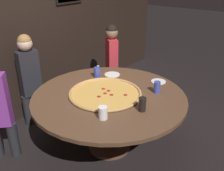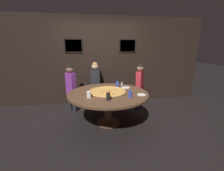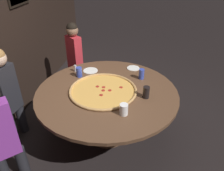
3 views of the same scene
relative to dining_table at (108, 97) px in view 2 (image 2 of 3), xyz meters
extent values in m
plane|color=black|center=(0.00, 0.00, -0.63)|extent=(24.00, 24.00, 0.00)
cube|color=black|center=(0.00, 1.48, 0.67)|extent=(6.40, 0.06, 2.60)
cube|color=black|center=(-0.80, 1.44, 1.12)|extent=(0.52, 0.02, 0.40)
cube|color=slate|center=(-0.80, 1.43, 1.12)|extent=(0.46, 0.01, 0.34)
cube|color=black|center=(0.80, 1.44, 1.12)|extent=(0.52, 0.02, 0.40)
cube|color=slate|center=(0.80, 1.43, 1.12)|extent=(0.46, 0.01, 0.34)
cylinder|color=brown|center=(0.00, 0.00, 0.09)|extent=(1.76, 1.76, 0.04)
cylinder|color=brown|center=(0.00, 0.00, -0.28)|extent=(0.16, 0.16, 0.70)
cylinder|color=brown|center=(0.00, 0.00, -0.61)|extent=(0.52, 0.52, 0.04)
cylinder|color=#E5A84C|center=(-0.02, 0.04, 0.12)|extent=(0.80, 0.80, 0.01)
torus|color=tan|center=(-0.02, 0.04, 0.13)|extent=(0.84, 0.84, 0.03)
cylinder|color=#A8281E|center=(0.06, 0.13, 0.13)|extent=(0.04, 0.04, 0.00)
cylinder|color=#A8281E|center=(-0.02, 0.04, 0.13)|extent=(0.04, 0.04, 0.00)
cylinder|color=#A8281E|center=(0.05, 0.05, 0.13)|extent=(0.04, 0.04, 0.00)
cylinder|color=#A8281E|center=(-0.13, 0.04, 0.13)|extent=(0.04, 0.04, 0.00)
cylinder|color=#A8281E|center=(0.09, -0.17, 0.13)|extent=(0.04, 0.04, 0.00)
cylinder|color=#A8281E|center=(-0.01, -0.04, 0.13)|extent=(0.04, 0.04, 0.00)
cylinder|color=#384CB7|center=(0.38, -0.40, 0.18)|extent=(0.07, 0.07, 0.14)
cylinder|color=#384CB7|center=(0.30, 0.44, 0.18)|extent=(0.08, 0.08, 0.14)
cylinder|color=white|center=(-0.42, -0.27, 0.18)|extent=(0.09, 0.09, 0.13)
cylinder|color=black|center=(-0.06, -0.48, 0.19)|extent=(0.08, 0.08, 0.15)
cylinder|color=white|center=(0.48, 0.34, 0.12)|extent=(0.21, 0.21, 0.01)
cylinder|color=white|center=(0.67, -0.27, 0.12)|extent=(0.19, 0.19, 0.01)
cylinder|color=silver|center=(0.43, 0.54, 0.16)|extent=(0.04, 0.04, 0.08)
cylinder|color=#B7B7BC|center=(0.43, 0.54, 0.20)|extent=(0.04, 0.04, 0.01)
cylinder|color=#232328|center=(1.05, 0.83, -0.40)|extent=(0.17, 0.17, 0.44)
cylinder|color=#232328|center=(0.93, 0.67, -0.40)|extent=(0.17, 0.17, 0.44)
cube|color=red|center=(0.99, 0.75, 0.13)|extent=(0.27, 0.30, 0.62)
sphere|color=#8C664C|center=(0.99, 0.75, 0.54)|extent=(0.19, 0.19, 0.19)
sphere|color=black|center=(0.99, 0.75, 0.57)|extent=(0.18, 0.18, 0.18)
cylinder|color=#232328|center=(-0.11, 1.20, -0.40)|extent=(0.14, 0.14, 0.45)
cylinder|color=#232328|center=(-0.31, 1.24, -0.40)|extent=(0.14, 0.14, 0.45)
cube|color=#232328|center=(-0.21, 1.22, 0.14)|extent=(0.29, 0.19, 0.63)
sphere|color=beige|center=(-0.21, 1.22, 0.55)|extent=(0.19, 0.19, 0.19)
sphere|color=#9E703D|center=(-0.21, 1.22, 0.58)|extent=(0.18, 0.18, 0.18)
cylinder|color=#232328|center=(-0.82, 0.79, -0.41)|extent=(0.17, 0.17, 0.44)
cylinder|color=#232328|center=(-0.95, 0.94, -0.41)|extent=(0.17, 0.17, 0.44)
cube|color=purple|center=(-0.88, 0.87, 0.12)|extent=(0.29, 0.29, 0.62)
sphere|color=#8C664C|center=(-0.88, 0.87, 0.53)|extent=(0.19, 0.19, 0.19)
sphere|color=black|center=(-0.88, 0.87, 0.56)|extent=(0.18, 0.18, 0.18)
camera|label=1|loc=(-1.97, -1.60, 1.43)|focal=40.00mm
camera|label=2|loc=(-0.42, -3.12, 1.09)|focal=24.00mm
camera|label=3|loc=(-2.23, -0.46, 1.58)|focal=35.00mm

